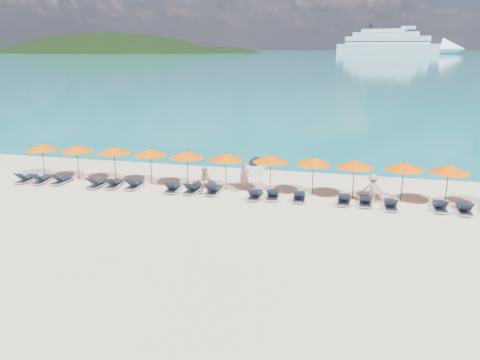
# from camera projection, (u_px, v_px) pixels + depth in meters

# --- Properties ---
(ground) EXTENTS (1400.00, 1400.00, 0.00)m
(ground) POSITION_uv_depth(u_px,v_px,m) (226.00, 220.00, 23.00)
(ground) COLOR beige
(sea) EXTENTS (1600.00, 1300.00, 0.01)m
(sea) POSITION_uv_depth(u_px,v_px,m) (349.00, 52.00, 640.67)
(sea) COLOR #1FA9B2
(sea) RESTS_ON ground
(headland_main) EXTENTS (374.00, 242.00, 126.50)m
(headland_main) POSITION_uv_depth(u_px,v_px,m) (109.00, 83.00, 604.75)
(headland_main) COLOR black
(headland_main) RESTS_ON ground
(headland_small) EXTENTS (162.00, 126.00, 85.50)m
(headland_small) POSITION_uv_depth(u_px,v_px,m) (225.00, 82.00, 589.68)
(headland_small) COLOR black
(headland_small) RESTS_ON ground
(cruise_ship) EXTENTS (142.54, 68.86, 39.83)m
(cruise_ship) POSITION_uv_depth(u_px,v_px,m) (399.00, 44.00, 543.10)
(cruise_ship) COLOR white
(cruise_ship) RESTS_ON ground
(jetski) EXTENTS (1.08, 2.56, 0.90)m
(jetski) POSITION_uv_depth(u_px,v_px,m) (255.00, 167.00, 31.56)
(jetski) COLOR white
(jetski) RESTS_ON ground
(beachgoer_a) EXTENTS (0.61, 0.42, 1.60)m
(beachgoer_a) POSITION_uv_depth(u_px,v_px,m) (245.00, 176.00, 27.80)
(beachgoer_a) COLOR tan
(beachgoer_a) RESTS_ON ground
(beachgoer_b) EXTENTS (0.82, 0.51, 1.63)m
(beachgoer_b) POSITION_uv_depth(u_px,v_px,m) (205.00, 181.00, 26.68)
(beachgoer_b) COLOR tan
(beachgoer_b) RESTS_ON ground
(beachgoer_c) EXTENTS (1.08, 0.59, 1.60)m
(beachgoer_c) POSITION_uv_depth(u_px,v_px,m) (373.00, 189.00, 25.30)
(beachgoer_c) COLOR tan
(beachgoer_c) RESTS_ON ground
(umbrella_0) EXTENTS (2.10, 2.10, 2.28)m
(umbrella_0) POSITION_uv_depth(u_px,v_px,m) (42.00, 147.00, 29.93)
(umbrella_0) COLOR black
(umbrella_0) RESTS_ON ground
(umbrella_1) EXTENTS (2.10, 2.10, 2.28)m
(umbrella_1) POSITION_uv_depth(u_px,v_px,m) (76.00, 148.00, 29.50)
(umbrella_1) COLOR black
(umbrella_1) RESTS_ON ground
(umbrella_2) EXTENTS (2.10, 2.10, 2.28)m
(umbrella_2) POSITION_uv_depth(u_px,v_px,m) (114.00, 150.00, 29.06)
(umbrella_2) COLOR black
(umbrella_2) RESTS_ON ground
(umbrella_3) EXTENTS (2.10, 2.10, 2.28)m
(umbrella_3) POSITION_uv_depth(u_px,v_px,m) (150.00, 152.00, 28.50)
(umbrella_3) COLOR black
(umbrella_3) RESTS_ON ground
(umbrella_4) EXTENTS (2.10, 2.10, 2.28)m
(umbrella_4) POSITION_uv_depth(u_px,v_px,m) (187.00, 154.00, 27.87)
(umbrella_4) COLOR black
(umbrella_4) RESTS_ON ground
(umbrella_5) EXTENTS (2.10, 2.10, 2.28)m
(umbrella_5) POSITION_uv_depth(u_px,v_px,m) (226.00, 156.00, 27.36)
(umbrella_5) COLOR black
(umbrella_5) RESTS_ON ground
(umbrella_6) EXTENTS (2.10, 2.10, 2.28)m
(umbrella_6) POSITION_uv_depth(u_px,v_px,m) (271.00, 159.00, 26.80)
(umbrella_6) COLOR black
(umbrella_6) RESTS_ON ground
(umbrella_7) EXTENTS (2.10, 2.10, 2.28)m
(umbrella_7) POSITION_uv_depth(u_px,v_px,m) (313.00, 161.00, 26.29)
(umbrella_7) COLOR black
(umbrella_7) RESTS_ON ground
(umbrella_8) EXTENTS (2.10, 2.10, 2.28)m
(umbrella_8) POSITION_uv_depth(u_px,v_px,m) (355.00, 164.00, 25.62)
(umbrella_8) COLOR black
(umbrella_8) RESTS_ON ground
(umbrella_9) EXTENTS (2.10, 2.10, 2.28)m
(umbrella_9) POSITION_uv_depth(u_px,v_px,m) (404.00, 166.00, 25.12)
(umbrella_9) COLOR black
(umbrella_9) RESTS_ON ground
(umbrella_10) EXTENTS (2.10, 2.10, 2.28)m
(umbrella_10) POSITION_uv_depth(u_px,v_px,m) (449.00, 169.00, 24.56)
(umbrella_10) COLOR black
(umbrella_10) RESTS_ON ground
(lounger_0) EXTENTS (0.71, 1.73, 0.66)m
(lounger_0) POSITION_uv_depth(u_px,v_px,m) (26.00, 178.00, 29.33)
(lounger_0) COLOR silver
(lounger_0) RESTS_ON ground
(lounger_1) EXTENTS (0.78, 1.75, 0.66)m
(lounger_1) POSITION_uv_depth(u_px,v_px,m) (42.00, 179.00, 29.12)
(lounger_1) COLOR silver
(lounger_1) RESTS_ON ground
(lounger_2) EXTENTS (0.75, 1.74, 0.66)m
(lounger_2) POSITION_uv_depth(u_px,v_px,m) (61.00, 180.00, 29.03)
(lounger_2) COLOR silver
(lounger_2) RESTS_ON ground
(lounger_3) EXTENTS (0.71, 1.73, 0.66)m
(lounger_3) POSITION_uv_depth(u_px,v_px,m) (97.00, 183.00, 28.29)
(lounger_3) COLOR silver
(lounger_3) RESTS_ON ground
(lounger_4) EXTENTS (0.73, 1.74, 0.66)m
(lounger_4) POSITION_uv_depth(u_px,v_px,m) (114.00, 183.00, 28.26)
(lounger_4) COLOR silver
(lounger_4) RESTS_ON ground
(lounger_5) EXTENTS (0.62, 1.70, 0.66)m
(lounger_5) POSITION_uv_depth(u_px,v_px,m) (134.00, 184.00, 28.07)
(lounger_5) COLOR silver
(lounger_5) RESTS_ON ground
(lounger_6) EXTENTS (0.75, 1.74, 0.66)m
(lounger_6) POSITION_uv_depth(u_px,v_px,m) (173.00, 188.00, 27.39)
(lounger_6) COLOR silver
(lounger_6) RESTS_ON ground
(lounger_7) EXTENTS (0.75, 1.74, 0.66)m
(lounger_7) POSITION_uv_depth(u_px,v_px,m) (192.00, 189.00, 27.21)
(lounger_7) COLOR silver
(lounger_7) RESTS_ON ground
(lounger_8) EXTENTS (0.65, 1.71, 0.66)m
(lounger_8) POSITION_uv_depth(u_px,v_px,m) (213.00, 190.00, 27.01)
(lounger_8) COLOR silver
(lounger_8) RESTS_ON ground
(lounger_9) EXTENTS (0.69, 1.72, 0.66)m
(lounger_9) POSITION_uv_depth(u_px,v_px,m) (255.00, 195.00, 26.10)
(lounger_9) COLOR silver
(lounger_9) RESTS_ON ground
(lounger_10) EXTENTS (0.71, 1.73, 0.66)m
(lounger_10) POSITION_uv_depth(u_px,v_px,m) (273.00, 195.00, 26.14)
(lounger_10) COLOR silver
(lounger_10) RESTS_ON ground
(lounger_11) EXTENTS (0.71, 1.73, 0.66)m
(lounger_11) POSITION_uv_depth(u_px,v_px,m) (299.00, 196.00, 25.80)
(lounger_11) COLOR silver
(lounger_11) RESTS_ON ground
(lounger_12) EXTENTS (0.73, 1.74, 0.66)m
(lounger_12) POSITION_uv_depth(u_px,v_px,m) (344.00, 200.00, 25.28)
(lounger_12) COLOR silver
(lounger_12) RESTS_ON ground
(lounger_13) EXTENTS (0.66, 1.71, 0.66)m
(lounger_13) POSITION_uv_depth(u_px,v_px,m) (365.00, 201.00, 25.08)
(lounger_13) COLOR silver
(lounger_13) RESTS_ON ground
(lounger_14) EXTENTS (0.62, 1.70, 0.66)m
(lounger_14) POSITION_uv_depth(u_px,v_px,m) (391.00, 204.00, 24.51)
(lounger_14) COLOR silver
(lounger_14) RESTS_ON ground
(lounger_15) EXTENTS (0.65, 1.71, 0.66)m
(lounger_15) POSITION_uv_depth(u_px,v_px,m) (440.00, 206.00, 24.27)
(lounger_15) COLOR silver
(lounger_15) RESTS_ON ground
(lounger_16) EXTENTS (0.68, 1.72, 0.66)m
(lounger_16) POSITION_uv_depth(u_px,v_px,m) (464.00, 209.00, 23.85)
(lounger_16) COLOR silver
(lounger_16) RESTS_ON ground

